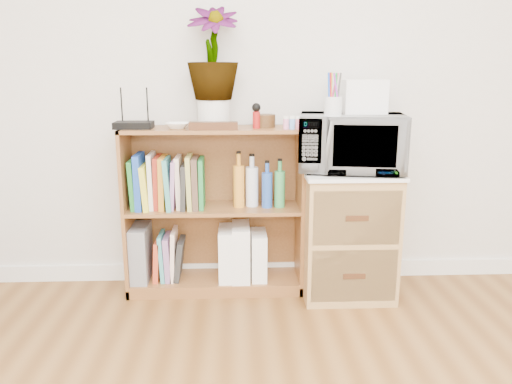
{
  "coord_description": "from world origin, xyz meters",
  "views": [
    {
      "loc": [
        -0.23,
        -0.65,
        1.25
      ],
      "look_at": [
        -0.12,
        1.95,
        0.62
      ],
      "focal_mm": 35.0,
      "sensor_mm": 36.0,
      "label": 1
    }
  ],
  "objects": [
    {
      "name": "kokeshi_doll",
      "position": [
        -0.11,
        2.06,
        1.0
      ],
      "size": [
        0.04,
        0.04,
        0.09
      ],
      "primitive_type": "cylinder",
      "color": "maroon",
      "rests_on": "bookshelf"
    },
    {
      "name": "lower_books",
      "position": [
        -0.62,
        2.1,
        0.2
      ],
      "size": [
        0.18,
        0.19,
        0.3
      ],
      "color": "#CC4424",
      "rests_on": "bookshelf"
    },
    {
      "name": "white_bowl",
      "position": [
        -0.54,
        2.07,
        0.97
      ],
      "size": [
        0.13,
        0.13,
        0.03
      ],
      "primitive_type": "imported",
      "color": "white",
      "rests_on": "bookshelf"
    },
    {
      "name": "router",
      "position": [
        -0.78,
        2.08,
        0.97
      ],
      "size": [
        0.2,
        0.14,
        0.04
      ],
      "primitive_type": "cube",
      "color": "black",
      "rests_on": "bookshelf"
    },
    {
      "name": "magazine_holder_mid",
      "position": [
        -0.2,
        2.09,
        0.23
      ],
      "size": [
        0.1,
        0.26,
        0.32
      ],
      "primitive_type": "cube",
      "color": "white",
      "rests_on": "bookshelf"
    },
    {
      "name": "file_box",
      "position": [
        -0.78,
        2.1,
        0.23
      ],
      "size": [
        0.1,
        0.26,
        0.32
      ],
      "primitive_type": "cube",
      "color": "gray",
      "rests_on": "bookshelf"
    },
    {
      "name": "liquor_bottles",
      "position": [
        -0.11,
        2.1,
        0.64
      ],
      "size": [
        0.29,
        0.07,
        0.31
      ],
      "color": "orange",
      "rests_on": "bookshelf"
    },
    {
      "name": "microwave",
      "position": [
        0.4,
        2.02,
        0.87
      ],
      "size": [
        0.61,
        0.46,
        0.31
      ],
      "primitive_type": "imported",
      "rotation": [
        0.0,
        0.0,
        -0.16
      ],
      "color": "silver",
      "rests_on": "wicker_unit"
    },
    {
      "name": "cookbooks",
      "position": [
        -0.61,
        2.1,
        0.64
      ],
      "size": [
        0.41,
        0.2,
        0.31
      ],
      "color": "#22802E",
      "rests_on": "bookshelf"
    },
    {
      "name": "potted_plant",
      "position": [
        -0.34,
        2.12,
        1.35
      ],
      "size": [
        0.28,
        0.28,
        0.49
      ],
      "primitive_type": "imported",
      "color": "#3C6E2C",
      "rests_on": "plant_pot"
    },
    {
      "name": "pen_cup",
      "position": [
        0.27,
        1.91,
        1.08
      ],
      "size": [
        0.09,
        0.09,
        0.1
      ],
      "primitive_type": "cylinder",
      "color": "silver",
      "rests_on": "microwave"
    },
    {
      "name": "plant_pot",
      "position": [
        -0.34,
        2.12,
        1.03
      ],
      "size": [
        0.18,
        0.18,
        0.15
      ],
      "primitive_type": "cylinder",
      "color": "silver",
      "rests_on": "bookshelf"
    },
    {
      "name": "bookshelf",
      "position": [
        -0.35,
        2.1,
        0.47
      ],
      "size": [
        1.0,
        0.3,
        0.95
      ],
      "primitive_type": "cube",
      "color": "brown",
      "rests_on": "ground"
    },
    {
      "name": "skirting_board",
      "position": [
        0.0,
        2.24,
        0.05
      ],
      "size": [
        4.0,
        0.02,
        0.1
      ],
      "primitive_type": "cube",
      "color": "white",
      "rests_on": "ground"
    },
    {
      "name": "paint_jars",
      "position": [
        0.08,
        2.01,
        0.98
      ],
      "size": [
        0.1,
        0.04,
        0.05
      ],
      "primitive_type": "cube",
      "color": "#D17484",
      "rests_on": "bookshelf"
    },
    {
      "name": "magazine_holder_right",
      "position": [
        -0.1,
        2.09,
        0.21
      ],
      "size": [
        0.09,
        0.22,
        0.27
      ],
      "primitive_type": "cube",
      "color": "white",
      "rests_on": "bookshelf"
    },
    {
      "name": "trinket_box",
      "position": [
        -0.34,
        2.0,
        0.97
      ],
      "size": [
        0.26,
        0.06,
        0.04
      ],
      "primitive_type": "cube",
      "color": "#351B0E",
      "rests_on": "bookshelf"
    },
    {
      "name": "wooden_bowl",
      "position": [
        -0.06,
        2.11,
        0.99
      ],
      "size": [
        0.12,
        0.12,
        0.07
      ],
      "primitive_type": "cylinder",
      "color": "#37210F",
      "rests_on": "bookshelf"
    },
    {
      "name": "small_appliance",
      "position": [
        0.47,
        2.08,
        1.12
      ],
      "size": [
        0.23,
        0.19,
        0.18
      ],
      "primitive_type": "cube",
      "color": "white",
      "rests_on": "microwave"
    },
    {
      "name": "magazine_holder_left",
      "position": [
        -0.28,
        2.09,
        0.22
      ],
      "size": [
        0.1,
        0.24,
        0.3
      ],
      "primitive_type": "cube",
      "color": "white",
      "rests_on": "bookshelf"
    },
    {
      "name": "wicker_unit",
      "position": [
        0.4,
        2.02,
        0.35
      ],
      "size": [
        0.5,
        0.45,
        0.7
      ],
      "primitive_type": "cube",
      "color": "#9E7542",
      "rests_on": "ground"
    }
  ]
}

